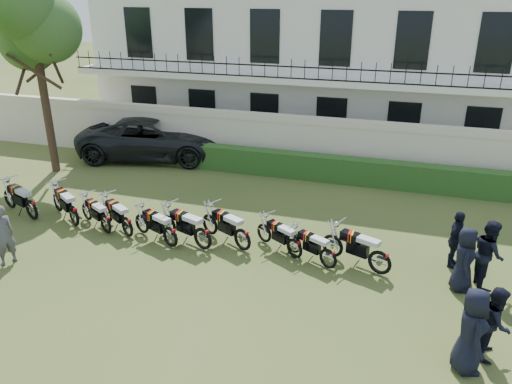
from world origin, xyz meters
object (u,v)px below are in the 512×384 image
at_px(officer_5, 456,240).
at_px(tree_west_near, 33,21).
at_px(officer_4, 488,254).
at_px(officer_1, 495,322).
at_px(inspector, 3,235).
at_px(motorcycle_0, 31,205).
at_px(motorcycle_2, 105,220).
at_px(motorcycle_7, 295,244).
at_px(motorcycle_8, 328,254).
at_px(officer_3, 464,259).
at_px(motorcycle_3, 127,222).
at_px(officer_0, 471,331).
at_px(motorcycle_1, 73,211).
at_px(motorcycle_5, 202,233).
at_px(motorcycle_6, 242,234).
at_px(motorcycle_9, 380,257).
at_px(motorcycle_4, 170,232).
at_px(suv, 154,138).

bearing_deg(officer_5, tree_west_near, 97.75).
bearing_deg(officer_4, officer_1, 166.96).
height_order(inspector, officer_5, inspector).
height_order(motorcycle_0, motorcycle_2, motorcycle_0).
distance_m(motorcycle_7, motorcycle_8, 1.02).
distance_m(tree_west_near, motorcycle_7, 12.96).
bearing_deg(motorcycle_8, officer_3, -62.32).
relative_size(motorcycle_3, officer_5, 1.08).
relative_size(officer_0, officer_4, 1.02).
height_order(motorcycle_1, motorcycle_3, motorcycle_1).
xyz_separation_m(tree_west_near, officer_3, (15.35, -4.35, -5.04)).
relative_size(motorcycle_0, officer_3, 1.20).
relative_size(motorcycle_2, motorcycle_5, 0.83).
bearing_deg(officer_5, motorcycle_6, 118.61).
distance_m(motorcycle_9, officer_1, 3.48).
bearing_deg(motorcycle_4, officer_3, -64.54).
bearing_deg(officer_3, inspector, 100.43).
relative_size(motorcycle_4, officer_0, 1.00).
bearing_deg(inspector, officer_3, 124.31).
bearing_deg(motorcycle_1, inspector, -155.11).
bearing_deg(motorcycle_8, motorcycle_2, 117.02).
bearing_deg(tree_west_near, motorcycle_5, -27.72).
relative_size(motorcycle_3, officer_1, 1.09).
distance_m(motorcycle_0, motorcycle_8, 9.67).
height_order(motorcycle_2, officer_4, officer_4).
height_order(motorcycle_6, officer_4, officer_4).
relative_size(motorcycle_9, suv, 0.31).
bearing_deg(suv, tree_west_near, 119.33).
height_order(motorcycle_4, suv, suv).
distance_m(motorcycle_4, inspector, 4.44).
bearing_deg(suv, officer_3, -132.23).
height_order(motorcycle_5, motorcycle_8, motorcycle_5).
xyz_separation_m(motorcycle_4, officer_0, (7.82, -2.79, 0.42)).
height_order(officer_0, officer_5, officer_0).
height_order(motorcycle_6, motorcycle_8, motorcycle_6).
height_order(motorcycle_1, motorcycle_9, motorcycle_1).
height_order(motorcycle_3, motorcycle_5, motorcycle_5).
height_order(motorcycle_1, motorcycle_2, motorcycle_1).
bearing_deg(officer_1, officer_5, 20.89).
distance_m(motorcycle_2, motorcycle_7, 5.87).
distance_m(motorcycle_4, motorcycle_9, 5.92).
bearing_deg(motorcycle_2, officer_0, -76.91).
distance_m(motorcycle_6, officer_1, 6.81).
height_order(motorcycle_2, motorcycle_8, motorcycle_2).
height_order(motorcycle_3, motorcycle_8, motorcycle_3).
relative_size(motorcycle_4, inspector, 1.05).
xyz_separation_m(motorcycle_3, officer_1, (9.87, -2.41, 0.30)).
relative_size(motorcycle_3, officer_4, 0.97).
height_order(motorcycle_3, motorcycle_7, motorcycle_3).
distance_m(suv, officer_3, 14.16).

